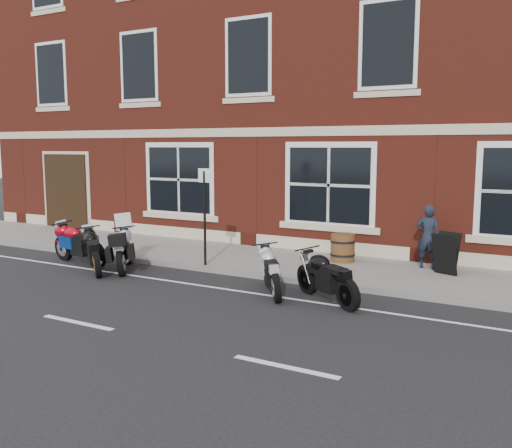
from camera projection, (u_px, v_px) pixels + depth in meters
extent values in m
plane|color=black|center=(183.00, 286.00, 12.37)|extent=(80.00, 80.00, 0.00)
cube|color=slate|center=(252.00, 259.00, 14.95)|extent=(30.00, 3.00, 0.12)
cube|color=slate|center=(219.00, 271.00, 13.59)|extent=(30.00, 0.16, 0.12)
cube|color=maroon|center=(356.00, 62.00, 20.59)|extent=(24.00, 12.00, 12.00)
cylinder|color=black|center=(129.00, 252.00, 14.63)|extent=(0.47, 0.57, 0.62)
cylinder|color=black|center=(122.00, 263.00, 13.25)|extent=(0.47, 0.57, 0.62)
cube|color=black|center=(126.00, 244.00, 13.94)|extent=(0.64, 0.76, 0.21)
ellipsoid|color=#ACADB1|center=(126.00, 238.00, 14.07)|extent=(0.60, 0.64, 0.31)
cube|color=black|center=(124.00, 243.00, 13.55)|extent=(0.52, 0.58, 0.10)
cube|color=silver|center=(128.00, 221.00, 14.50)|extent=(0.35, 0.27, 0.43)
cylinder|color=black|center=(65.00, 248.00, 15.10)|extent=(0.66, 0.25, 0.65)
cylinder|color=black|center=(98.00, 255.00, 14.16)|extent=(0.66, 0.25, 0.65)
cube|color=black|center=(79.00, 238.00, 14.61)|extent=(0.84, 0.38, 0.22)
ellipsoid|color=#A50715|center=(75.00, 233.00, 14.69)|extent=(0.63, 0.46, 0.33)
cube|color=black|center=(88.00, 236.00, 14.34)|extent=(0.60, 0.36, 0.10)
cylinder|color=black|center=(93.00, 253.00, 14.44)|extent=(0.57, 0.50, 0.64)
cylinder|color=black|center=(98.00, 264.00, 13.11)|extent=(0.57, 0.50, 0.64)
cube|color=black|center=(95.00, 244.00, 13.77)|extent=(0.77, 0.69, 0.22)
ellipsoid|color=black|center=(94.00, 238.00, 13.90)|extent=(0.66, 0.63, 0.32)
cube|color=black|center=(96.00, 243.00, 13.40)|extent=(0.59, 0.55, 0.10)
cylinder|color=black|center=(268.00, 272.00, 12.35)|extent=(0.45, 0.55, 0.60)
cylinder|color=black|center=(278.00, 287.00, 11.02)|extent=(0.45, 0.55, 0.60)
cube|color=black|center=(273.00, 264.00, 11.68)|extent=(0.62, 0.73, 0.20)
ellipsoid|color=#BCBDC1|center=(272.00, 257.00, 11.81)|extent=(0.58, 0.62, 0.30)
cube|color=black|center=(275.00, 264.00, 11.31)|extent=(0.50, 0.56, 0.09)
cylinder|color=black|center=(309.00, 279.00, 11.68)|extent=(0.58, 0.44, 0.62)
cylinder|color=black|center=(349.00, 295.00, 10.45)|extent=(0.58, 0.44, 0.62)
cube|color=black|center=(327.00, 269.00, 11.06)|extent=(0.77, 0.62, 0.21)
ellipsoid|color=black|center=(323.00, 262.00, 11.17)|extent=(0.64, 0.59, 0.31)
cube|color=black|center=(338.00, 269.00, 10.71)|extent=(0.58, 0.50, 0.10)
imported|color=black|center=(428.00, 237.00, 13.47)|extent=(0.57, 0.39, 1.53)
cylinder|color=#422311|center=(343.00, 248.00, 14.34)|extent=(0.60, 0.60, 0.70)
cylinder|color=black|center=(343.00, 254.00, 14.36)|extent=(0.63, 0.63, 0.05)
cylinder|color=black|center=(343.00, 241.00, 14.32)|extent=(0.63, 0.63, 0.05)
cylinder|color=black|center=(205.00, 219.00, 13.78)|extent=(0.06, 0.06, 2.29)
cube|color=silver|center=(204.00, 175.00, 13.63)|extent=(0.33, 0.03, 0.33)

